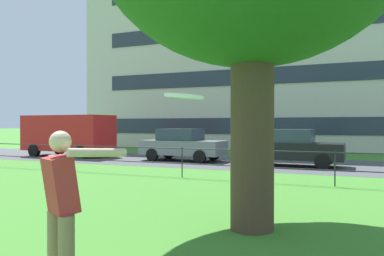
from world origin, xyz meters
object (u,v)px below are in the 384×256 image
(car_black_left, at_px, (292,148))
(apartment_building_background, at_px, (294,19))
(panel_van_far_right, at_px, (68,133))
(car_grey_center, at_px, (183,145))
(frisbee, at_px, (184,96))
(person_thrower, at_px, (62,206))

(car_black_left, height_order, apartment_building_background, apartment_building_background)
(panel_van_far_right, xyz_separation_m, apartment_building_background, (9.89, 14.50, 8.84))
(apartment_building_background, bearing_deg, car_black_left, -82.05)
(panel_van_far_right, bearing_deg, apartment_building_background, 55.71)
(car_grey_center, height_order, apartment_building_background, apartment_building_background)
(car_black_left, bearing_deg, frisbee, -84.53)
(person_thrower, distance_m, apartment_building_background, 29.46)
(panel_van_far_right, relative_size, car_black_left, 1.25)
(car_black_left, bearing_deg, car_grey_center, 175.89)
(car_grey_center, xyz_separation_m, car_black_left, (5.23, -0.38, 0.00))
(panel_van_far_right, height_order, apartment_building_background, apartment_building_background)
(frisbee, relative_size, panel_van_far_right, 0.05)
(person_thrower, height_order, car_grey_center, person_thrower)
(person_thrower, distance_m, car_black_left, 13.32)
(car_grey_center, distance_m, apartment_building_background, 17.33)
(car_grey_center, bearing_deg, car_black_left, -4.11)
(car_black_left, relative_size, apartment_building_background, 0.13)
(person_thrower, height_order, apartment_building_background, apartment_building_background)
(frisbee, bearing_deg, car_grey_center, 114.52)
(frisbee, distance_m, car_black_left, 14.14)
(frisbee, bearing_deg, car_black_left, 95.47)
(apartment_building_background, bearing_deg, frisbee, -83.26)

